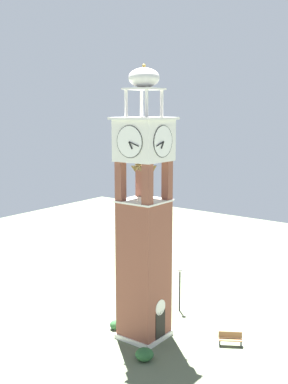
{
  "coord_description": "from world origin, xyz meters",
  "views": [
    {
      "loc": [
        -25.89,
        -19.57,
        16.0
      ],
      "look_at": [
        0.0,
        0.0,
        10.45
      ],
      "focal_mm": 45.6,
      "sensor_mm": 36.0,
      "label": 1
    }
  ],
  "objects_px": {
    "lamp_post": "(180,281)",
    "trash_bin": "(142,307)",
    "clock_tower": "(144,229)",
    "park_bench": "(230,339)"
  },
  "relations": [
    {
      "from": "lamp_post",
      "to": "clock_tower",
      "type": "bearing_deg",
      "value": -175.04
    },
    {
      "from": "clock_tower",
      "to": "lamp_post",
      "type": "height_order",
      "value": "clock_tower"
    },
    {
      "from": "clock_tower",
      "to": "park_bench",
      "type": "xyz_separation_m",
      "value": [
        2.5,
        -5.52,
        -7.41
      ]
    },
    {
      "from": "park_bench",
      "to": "lamp_post",
      "type": "relative_size",
      "value": 0.44
    },
    {
      "from": "park_bench",
      "to": "trash_bin",
      "type": "xyz_separation_m",
      "value": [
        0.79,
        8.2,
        -0.08
      ]
    },
    {
      "from": "park_bench",
      "to": "trash_bin",
      "type": "bearing_deg",
      "value": 84.52
    },
    {
      "from": "trash_bin",
      "to": "clock_tower",
      "type": "bearing_deg",
      "value": -140.8
    },
    {
      "from": "park_bench",
      "to": "lamp_post",
      "type": "distance_m",
      "value": 6.92
    },
    {
      "from": "clock_tower",
      "to": "lamp_post",
      "type": "xyz_separation_m",
      "value": [
        5.33,
        0.46,
        -5.38
      ]
    },
    {
      "from": "lamp_post",
      "to": "trash_bin",
      "type": "relative_size",
      "value": 4.48
    }
  ]
}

